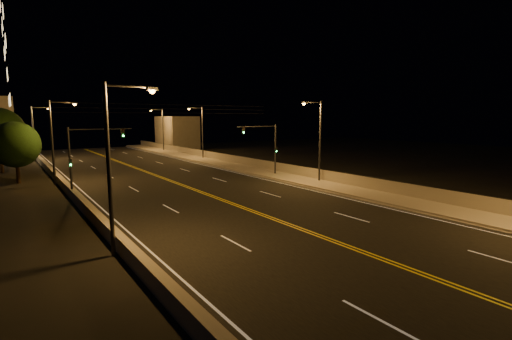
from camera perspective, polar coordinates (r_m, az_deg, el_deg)
ground at (r=16.64m, az=32.43°, el=-16.50°), size 160.00×160.00×0.00m
road at (r=30.00m, az=-5.34°, el=-4.57°), size 18.00×120.00×0.02m
sidewalk at (r=36.36m, az=9.69°, el=-2.19°), size 3.60×120.00×0.30m
curb at (r=35.12m, az=7.50°, el=-2.64°), size 0.14×120.00×0.15m
parapet_wall at (r=37.41m, az=11.53°, el=-0.94°), size 0.30×120.00×1.00m
jersey_barrier at (r=26.69m, az=-24.07°, el=-5.97°), size 0.45×120.00×0.82m
distant_building_right at (r=80.36m, az=-12.08°, el=5.66°), size 6.00×10.00×6.78m
parapet_rail at (r=37.33m, az=11.55°, el=-0.14°), size 0.06×120.00×0.06m
lane_markings at (r=29.94m, az=-5.27°, el=-4.58°), size 17.32×116.00×0.00m
streetlight_1 at (r=37.07m, az=9.50°, el=5.21°), size 2.55×0.28×8.17m
streetlight_2 at (r=58.55m, az=-8.50°, el=6.26°), size 2.55×0.28×8.17m
streetlight_3 at (r=74.29m, az=-14.35°, el=6.47°), size 2.55×0.28×8.17m
streetlight_4 at (r=18.55m, az=-20.87°, el=2.00°), size 2.55×0.28×8.17m
streetlight_5 at (r=40.82m, az=-28.50°, el=4.60°), size 2.55×0.28×8.17m
streetlight_6 at (r=64.34m, az=-30.80°, el=5.37°), size 2.55×0.28×8.17m
traffic_signal_right at (r=40.90m, az=1.84°, el=4.07°), size 5.11×0.31×5.81m
traffic_signal_left at (r=33.42m, az=-25.02°, el=2.41°), size 5.11×0.31×5.81m
overhead_wires at (r=37.87m, az=-12.62°, el=9.16°), size 22.00×0.03×0.83m
tree_0 at (r=43.84m, az=-33.04°, el=3.29°), size 4.56×4.56×6.18m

